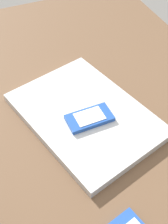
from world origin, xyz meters
The scene contains 3 objects.
desk_surface centered at (0.00, 0.00, 1.50)cm, with size 120.00×80.00×3.00cm, color brown.
laptop_closed centered at (-2.49, -0.27, 3.93)cm, with size 33.39×23.79×1.86cm, color #B7BABC.
cell_phone_on_laptop centered at (-0.34, 0.48, 5.41)cm, with size 5.61×10.24×1.17cm.
Camera 1 is at (42.14, -18.97, 56.81)cm, focal length 50.00 mm.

